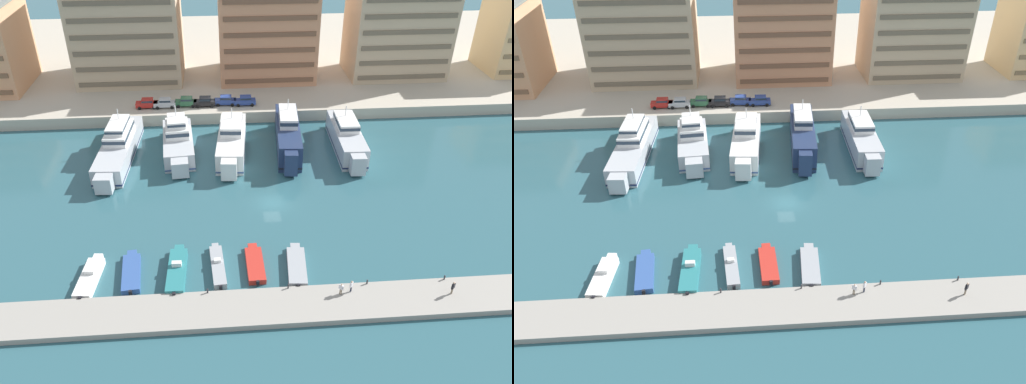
{
  "view_description": "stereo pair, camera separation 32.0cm",
  "coord_description": "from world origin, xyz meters",
  "views": [
    {
      "loc": [
        -7.01,
        -58.7,
        41.17
      ],
      "look_at": [
        -2.45,
        -0.78,
        2.5
      ],
      "focal_mm": 35.0,
      "sensor_mm": 36.0,
      "label": 1
    },
    {
      "loc": [
        -6.69,
        -58.73,
        41.17
      ],
      "look_at": [
        -2.45,
        -0.78,
        2.5
      ],
      "focal_mm": 35.0,
      "sensor_mm": 36.0,
      "label": 2
    }
  ],
  "objects": [
    {
      "name": "motorboat_white_far_left",
      "position": [
        -23.06,
        -14.21,
        0.46
      ],
      "size": [
        2.63,
        7.63,
        1.37
      ],
      "color": "white",
      "rests_on": "ground"
    },
    {
      "name": "car_black_center_left",
      "position": [
        -9.79,
        30.02,
        3.15
      ],
      "size": [
        4.12,
        1.96,
        1.8
      ],
      "color": "black",
      "rests_on": "quay_promenade"
    },
    {
      "name": "yacht_white_mid_left",
      "position": [
        -5.27,
        15.43,
        2.13
      ],
      "size": [
        5.72,
        18.82,
        7.03
      ],
      "color": "white",
      "rests_on": "ground"
    },
    {
      "name": "motorboat_grey_center_left",
      "position": [
        -8.07,
        -13.38,
        0.43
      ],
      "size": [
        2.05,
        7.96,
        1.22
      ],
      "color": "#9EA3A8",
      "rests_on": "ground"
    },
    {
      "name": "bollard_west_mid",
      "position": [
        -0.15,
        -18.07,
        1.06
      ],
      "size": [
        0.2,
        0.2,
        0.61
      ],
      "color": "#2D2D33",
      "rests_on": "pier_dock"
    },
    {
      "name": "pedestrian_far_side",
      "position": [
        5.57,
        -19.42,
        1.65
      ],
      "size": [
        0.49,
        0.42,
        1.54
      ],
      "color": "#7A6B56",
      "rests_on": "pier_dock"
    },
    {
      "name": "apartment_block_left",
      "position": [
        -25.09,
        46.85,
        13.35
      ],
      "size": [
        21.73,
        16.71,
        24.26
      ],
      "color": "#C6AD89",
      "rests_on": "quay_promenade"
    },
    {
      "name": "apartment_block_center_left",
      "position": [
        31.01,
        44.8,
        13.17
      ],
      "size": [
        20.55,
        13.53,
        23.88
      ],
      "color": "#C6AD89",
      "rests_on": "quay_promenade"
    },
    {
      "name": "ground_plane",
      "position": [
        0.0,
        0.0,
        0.0
      ],
      "size": [
        400.0,
        400.0,
        0.0
      ],
      "primitive_type": "plane",
      "color": "#2D5B66"
    },
    {
      "name": "yacht_silver_left",
      "position": [
        -14.17,
        16.03,
        2.11
      ],
      "size": [
        5.99,
        16.98,
        7.68
      ],
      "color": "silver",
      "rests_on": "ground"
    },
    {
      "name": "apartment_block_mid_left",
      "position": [
        3.37,
        46.11,
        13.27
      ],
      "size": [
        20.09,
        16.05,
        24.09
      ],
      "color": "tan",
      "rests_on": "quay_promenade"
    },
    {
      "name": "bollard_west",
      "position": [
        -9.27,
        -18.07,
        1.06
      ],
      "size": [
        0.2,
        0.2,
        0.61
      ],
      "color": "#2D2D33",
      "rests_on": "pier_dock"
    },
    {
      "name": "car_silver_left",
      "position": [
        -17.27,
        29.95,
        3.15
      ],
      "size": [
        4.1,
        1.93,
        1.8
      ],
      "color": "#B7BCC1",
      "rests_on": "quay_promenade"
    },
    {
      "name": "car_red_far_left",
      "position": [
        -20.62,
        30.07,
        3.15
      ],
      "size": [
        4.11,
        1.94,
        1.8
      ],
      "color": "red",
      "rests_on": "quay_promenade"
    },
    {
      "name": "quay_promenade",
      "position": [
        0.0,
        61.48,
        1.09
      ],
      "size": [
        180.0,
        70.0,
        2.18
      ],
      "primitive_type": "cube",
      "color": "#BCB29E",
      "rests_on": "ground"
    },
    {
      "name": "pier_dock",
      "position": [
        0.0,
        -20.52,
        0.37
      ],
      "size": [
        120.0,
        5.39,
        0.73
      ],
      "primitive_type": "cube",
      "color": "#9E998E",
      "rests_on": "ground"
    },
    {
      "name": "motorboat_red_center",
      "position": [
        -3.57,
        -13.36,
        0.37
      ],
      "size": [
        2.2,
        7.18,
        0.82
      ],
      "color": "red",
      "rests_on": "ground"
    },
    {
      "name": "car_green_mid_left",
      "position": [
        -13.31,
        30.25,
        3.15
      ],
      "size": [
        4.19,
        2.11,
        1.8
      ],
      "color": "#2D6642",
      "rests_on": "quay_promenade"
    },
    {
      "name": "pedestrian_mid_deck",
      "position": [
        6.8,
        -19.14,
        1.68
      ],
      "size": [
        0.47,
        0.46,
        1.59
      ],
      "color": "#282D3D",
      "rests_on": "pier_dock"
    },
    {
      "name": "yacht_silver_far_left",
      "position": [
        -23.88,
        15.24,
        2.06
      ],
      "size": [
        5.74,
        22.51,
        7.47
      ],
      "color": "silver",
      "rests_on": "ground"
    },
    {
      "name": "pedestrian_near_edge",
      "position": [
        17.97,
        -20.35,
        1.77
      ],
      "size": [
        0.54,
        0.49,
        1.75
      ],
      "color": "#7A6B56",
      "rests_on": "pier_dock"
    },
    {
      "name": "yacht_navy_center_left",
      "position": [
        4.32,
        16.23,
        2.54
      ],
      "size": [
        5.14,
        19.75,
        7.87
      ],
      "color": "navy",
      "rests_on": "ground"
    },
    {
      "name": "car_blue_center_right",
      "position": [
        -2.12,
        29.91,
        3.15
      ],
      "size": [
        4.1,
        1.93,
        1.8
      ],
      "color": "#28428E",
      "rests_on": "quay_promenade"
    },
    {
      "name": "motorboat_teal_mid_left",
      "position": [
        -12.92,
        -13.98,
        0.56
      ],
      "size": [
        2.27,
        8.57,
        1.63
      ],
      "color": "teal",
      "rests_on": "ground"
    },
    {
      "name": "bollard_east",
      "position": [
        18.07,
        -18.07,
        1.06
      ],
      "size": [
        0.2,
        0.2,
        0.61
      ],
      "color": "#2D2D33",
      "rests_on": "pier_dock"
    },
    {
      "name": "car_blue_center",
      "position": [
        -5.86,
        30.3,
        3.15
      ],
      "size": [
        4.18,
        2.09,
        1.8
      ],
      "color": "#28428E",
      "rests_on": "quay_promenade"
    },
    {
      "name": "motorboat_grey_center_right",
      "position": [
        1.42,
        -14.14,
        0.44
      ],
      "size": [
        2.72,
        7.7,
        0.89
      ],
      "color": "#9EA3A8",
      "rests_on": "ground"
    },
    {
      "name": "bollard_east_mid",
      "position": [
        8.96,
        -18.07,
        1.06
      ],
      "size": [
        0.2,
        0.2,
        0.61
      ],
      "color": "#2D2D33",
      "rests_on": "pier_dock"
    },
    {
      "name": "motorboat_blue_left",
      "position": [
        -18.34,
        -13.66,
        0.38
      ],
      "size": [
        2.69,
        7.52,
        0.82
      ],
      "color": "#33569E",
      "rests_on": "ground"
    },
    {
      "name": "yacht_silver_center",
      "position": [
        14.2,
        15.16,
        2.11
      ],
      "size": [
        4.59,
        18.61,
        6.89
      ],
      "color": "silver",
      "rests_on": "ground"
    }
  ]
}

